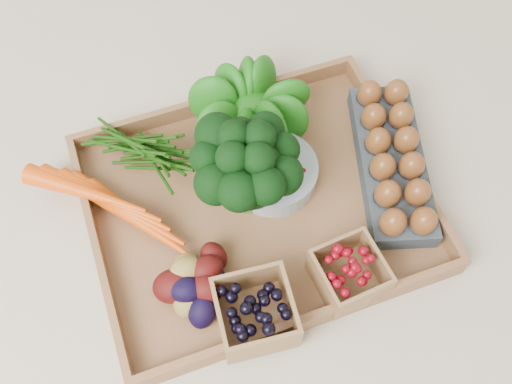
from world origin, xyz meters
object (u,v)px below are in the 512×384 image
object	(u,v)px
tray	(256,207)
cherry_bowl	(273,173)
egg_carton	(391,163)
broccoli	(247,180)

from	to	relation	value
tray	cherry_bowl	world-z (taller)	cherry_bowl
egg_carton	broccoli	bearing A→B (deg)	-168.50
tray	egg_carton	bearing A→B (deg)	-2.72
egg_carton	tray	bearing A→B (deg)	-165.64
broccoli	egg_carton	size ratio (longest dim) A/B	0.57
broccoli	cherry_bowl	world-z (taller)	broccoli
cherry_bowl	egg_carton	size ratio (longest dim) A/B	0.49
tray	cherry_bowl	xyz separation A→B (m)	(0.05, 0.04, 0.03)
tray	cherry_bowl	bearing A→B (deg)	40.22
tray	cherry_bowl	distance (m)	0.07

